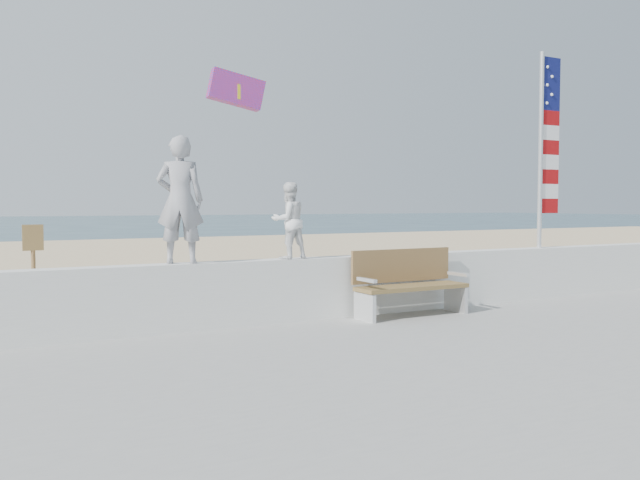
{
  "coord_description": "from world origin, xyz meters",
  "views": [
    {
      "loc": [
        -4.57,
        -6.69,
        1.86
      ],
      "look_at": [
        0.2,
        1.8,
        1.35
      ],
      "focal_mm": 38.0,
      "sensor_mm": 36.0,
      "label": 1
    }
  ],
  "objects_px": {
    "child": "(289,221)",
    "flag": "(546,142)",
    "adult": "(180,200)",
    "bench": "(408,282)"
  },
  "relations": [
    {
      "from": "adult",
      "to": "bench",
      "type": "xyz_separation_m",
      "value": [
        3.4,
        -0.45,
        -1.23
      ]
    },
    {
      "from": "adult",
      "to": "bench",
      "type": "bearing_deg",
      "value": -163.36
    },
    {
      "from": "child",
      "to": "bench",
      "type": "bearing_deg",
      "value": 160.27
    },
    {
      "from": "child",
      "to": "flag",
      "type": "bearing_deg",
      "value": 174.44
    },
    {
      "from": "adult",
      "to": "bench",
      "type": "height_order",
      "value": "adult"
    },
    {
      "from": "adult",
      "to": "child",
      "type": "relative_size",
      "value": 1.53
    },
    {
      "from": "adult",
      "to": "flag",
      "type": "relative_size",
      "value": 0.48
    },
    {
      "from": "child",
      "to": "flag",
      "type": "distance_m",
      "value": 5.36
    },
    {
      "from": "bench",
      "to": "adult",
      "type": "bearing_deg",
      "value": 172.39
    },
    {
      "from": "adult",
      "to": "child",
      "type": "bearing_deg",
      "value": -155.75
    }
  ]
}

